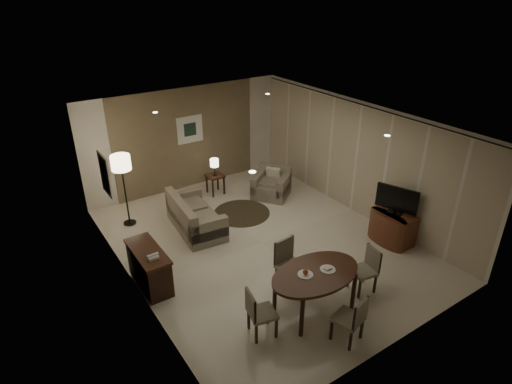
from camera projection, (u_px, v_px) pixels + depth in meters
room_shell at (251, 180)px, 8.94m from camera, size 5.50×7.00×2.70m
taupe_accent at (187, 139)px, 11.23m from camera, size 3.96×0.03×2.70m
curtain_wall at (356, 160)px, 9.99m from camera, size 0.08×6.70×2.58m
curtain_rod at (362, 105)px, 9.40m from camera, size 0.03×6.80×0.03m
art_back_frame at (190, 129)px, 11.15m from camera, size 0.72×0.03×0.72m
art_back_canvas at (190, 129)px, 11.14m from camera, size 0.34×0.01×0.34m
art_left_frame at (105, 175)px, 7.95m from camera, size 0.03×0.60×0.80m
art_left_canvas at (106, 175)px, 7.96m from camera, size 0.01×0.46×0.64m
downlight_nl at (252, 172)px, 6.01m from camera, size 0.10×0.10×0.01m
downlight_nr at (387, 136)px, 7.40m from camera, size 0.10×0.10×0.01m
downlight_fl at (155, 112)px, 8.68m from camera, size 0.10×0.10×0.01m
downlight_fr at (268, 94)px, 10.08m from camera, size 0.10×0.10×0.01m
console_desk at (149, 267)px, 7.84m from camera, size 0.48×1.20×0.75m
telephone at (153, 256)px, 7.42m from camera, size 0.20×0.14×0.09m
tv_cabinet at (393, 227)px, 9.17m from camera, size 0.48×0.90×0.70m
flat_tv at (397, 200)px, 8.86m from camera, size 0.36×0.85×0.60m
dining_table at (314, 291)px, 7.22m from camera, size 1.64×1.03×0.77m
chair_near at (348, 318)px, 6.60m from camera, size 0.50×0.50×0.85m
chair_far at (292, 267)px, 7.68m from camera, size 0.50×0.50×0.96m
chair_left at (262, 313)px, 6.71m from camera, size 0.49×0.49×0.85m
chair_right at (363, 271)px, 7.67m from camera, size 0.47×0.47×0.85m
plate_a at (305, 275)px, 7.00m from camera, size 0.26×0.26×0.02m
plate_b at (328, 269)px, 7.12m from camera, size 0.26×0.26×0.02m
fruit_apple at (306, 272)px, 6.97m from camera, size 0.09×0.09×0.09m
napkin at (328, 268)px, 7.11m from camera, size 0.12×0.08×0.03m
round_rug at (242, 213)px, 10.42m from camera, size 1.37×1.37×0.01m
sofa at (196, 214)px, 9.58m from camera, size 1.76×1.00×0.80m
armchair at (271, 183)px, 11.06m from camera, size 1.17×1.18×0.77m
side_table at (215, 184)px, 11.27m from camera, size 0.42×0.42×0.53m
table_lamp at (215, 166)px, 11.04m from camera, size 0.22×0.22×0.50m
floor_lamp at (125, 191)px, 9.60m from camera, size 0.43×0.43×1.70m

